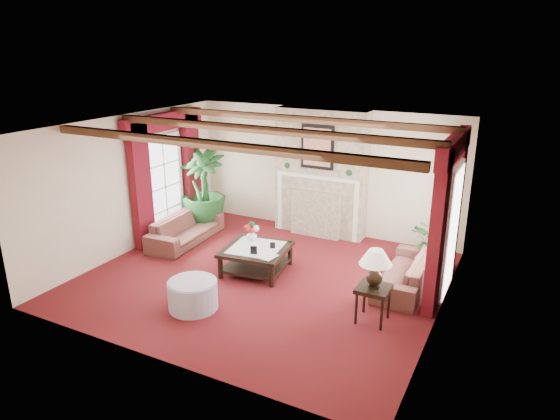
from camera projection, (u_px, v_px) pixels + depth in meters
The scene contains 23 objects.
floor at pixel (264, 278), 8.88m from camera, with size 6.00×6.00×0.00m, color #4A0D11.
ceiling at pixel (262, 126), 8.03m from camera, with size 6.00×6.00×0.00m, color white.
back_wall at pixel (324, 171), 10.77m from camera, with size 6.00×0.02×2.70m, color beige.
left_wall at pixel (129, 184), 9.75m from camera, with size 0.02×5.50×2.70m, color beige.
right_wall at pixel (445, 235), 7.15m from camera, with size 0.02×5.50×2.70m, color beige.
ceiling_beams at pixel (262, 130), 8.04m from camera, with size 6.00×3.00×0.12m, color #3C2113, non-canonical shape.
fireplace at pixel (323, 109), 10.18m from camera, with size 2.00×0.52×2.70m, color tan, non-canonical shape.
french_door_left at pixel (161, 137), 10.34m from camera, with size 0.10×1.10×2.16m, color white, non-canonical shape.
french_door_right at pixel (460, 167), 7.76m from camera, with size 0.10×1.10×2.16m, color white, non-canonical shape.
curtains_left at pixel (163, 117), 10.16m from camera, with size 0.20×2.40×2.55m, color #4C0A16, non-canonical shape.
curtains_right at pixel (455, 140), 7.68m from camera, with size 0.20×2.40×2.55m, color #4C0A16, non-canonical shape.
sofa_left at pixel (185, 225), 10.41m from camera, with size 0.68×1.95×0.75m, color #380F1C.
sofa_right at pixel (406, 266), 8.47m from camera, with size 0.55×1.88×0.73m, color #380F1C.
potted_palm at pixel (204, 206), 11.19m from camera, with size 1.13×1.86×1.00m, color black.
small_plant at pixel (435, 250), 9.15m from camera, with size 1.25×1.26×0.73m, color black.
coffee_table at pixel (256, 259), 9.08m from camera, with size 1.12×1.12×0.46m, color black, non-canonical shape.
side_table at pixel (373, 304), 7.42m from camera, with size 0.48×0.48×0.56m, color black, non-canonical shape.
ottoman at pixel (193, 295), 7.80m from camera, with size 0.78×0.78×0.45m, color #908FA2.
table_lamp at pixel (375, 268), 7.23m from camera, with size 0.48×0.48×0.61m, color black, non-canonical shape.
flower_vase at pixel (252, 235), 9.33m from camera, with size 0.26×0.26×0.20m, color silver.
book at pixel (263, 248), 8.61m from camera, with size 0.23×0.06×0.32m, color black.
photo_frame_a at pixel (254, 250), 8.70m from camera, with size 0.12×0.02×0.16m, color black, non-canonical shape.
photo_frame_b at pixel (273, 246), 8.95m from camera, with size 0.09×0.02×0.12m, color black, non-canonical shape.
Camera 1 is at (3.93, -7.02, 3.95)m, focal length 32.00 mm.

